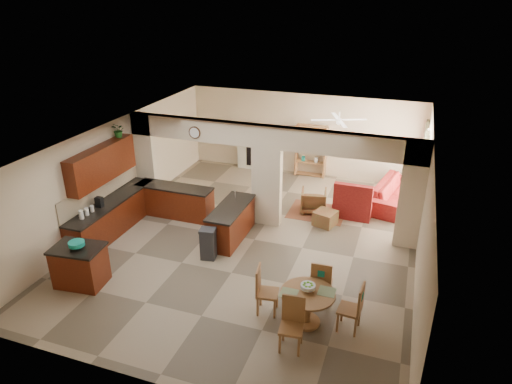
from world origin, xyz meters
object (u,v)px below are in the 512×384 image
(kitchen_island, at_px, (80,265))
(dining_table, at_px, (307,303))
(sofa, at_px, (396,193))
(armchair, at_px, (314,201))

(kitchen_island, bearing_deg, dining_table, -2.32)
(dining_table, height_order, sofa, sofa)
(sofa, bearing_deg, armchair, 130.88)
(dining_table, distance_m, armchair, 4.94)
(kitchen_island, height_order, sofa, kitchen_island)
(sofa, height_order, armchair, sofa)
(kitchen_island, height_order, dining_table, kitchen_island)
(kitchen_island, distance_m, armchair, 6.59)
(kitchen_island, xyz_separation_m, dining_table, (4.99, 0.36, 0.02))
(dining_table, relative_size, sofa, 0.42)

